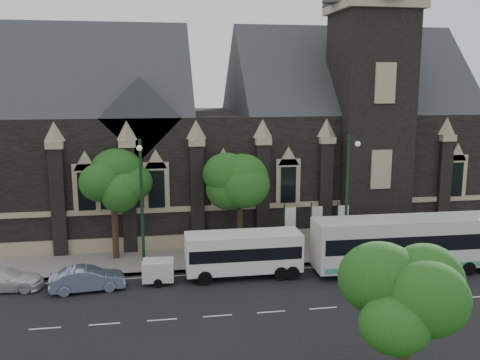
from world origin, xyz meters
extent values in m
plane|color=black|center=(0.00, 0.00, 0.00)|extent=(160.00, 160.00, 0.00)
cube|color=gray|center=(0.00, 9.50, 0.07)|extent=(80.00, 5.00, 0.15)
cube|color=black|center=(4.00, 19.50, 5.00)|extent=(40.00, 15.00, 10.00)
cube|color=#2B2E32|center=(-8.00, 19.50, 10.00)|extent=(16.00, 15.00, 15.00)
cube|color=#2B2E32|center=(14.00, 19.50, 10.00)|extent=(20.00, 15.00, 15.00)
cube|color=#2B2E32|center=(-4.00, 15.00, 10.00)|extent=(6.00, 6.00, 6.00)
cube|color=black|center=(14.00, 13.50, 9.00)|extent=(5.50, 5.50, 18.00)
cube|color=tan|center=(14.00, 13.50, 18.20)|extent=(6.20, 6.20, 0.60)
cube|color=tan|center=(4.00, 11.96, 3.20)|extent=(40.00, 0.22, 0.40)
cube|color=tan|center=(4.00, 11.96, 0.60)|extent=(40.00, 0.25, 1.20)
cube|color=black|center=(2.00, 11.82, 4.80)|extent=(1.20, 0.12, 2.80)
sphere|color=#1D5119|center=(6.00, -9.50, 4.48)|extent=(3.20, 3.20, 3.20)
sphere|color=#1D5119|center=(6.60, -8.90, 5.08)|extent=(2.40, 2.40, 2.40)
cylinder|color=black|center=(3.00, 10.50, 1.98)|extent=(0.44, 0.44, 3.96)
sphere|color=#1D5119|center=(3.00, 10.50, 5.64)|extent=(3.84, 3.84, 3.84)
sphere|color=#1D5119|center=(3.72, 11.22, 6.36)|extent=(2.88, 2.88, 2.88)
cylinder|color=black|center=(-6.00, 10.50, 1.98)|extent=(0.44, 0.44, 3.96)
sphere|color=#1D5119|center=(-6.00, 10.50, 5.57)|extent=(3.68, 3.68, 3.68)
sphere|color=#1D5119|center=(-5.31, 11.19, 6.26)|extent=(2.76, 2.76, 2.76)
cylinder|color=#16321B|center=(10.00, 7.30, 4.50)|extent=(0.20, 0.20, 9.00)
cylinder|color=#16321B|center=(10.00, 6.50, 8.70)|extent=(0.10, 1.60, 0.10)
sphere|color=silver|center=(10.00, 5.70, 8.60)|extent=(0.36, 0.36, 0.36)
cylinder|color=#16321B|center=(-4.00, 7.30, 4.50)|extent=(0.20, 0.20, 9.00)
cylinder|color=#16321B|center=(-4.00, 6.50, 8.70)|extent=(0.10, 1.60, 0.10)
sphere|color=silver|center=(-4.00, 5.70, 8.60)|extent=(0.36, 0.36, 0.36)
cylinder|color=#16321B|center=(6.00, 9.00, 2.00)|extent=(0.10, 0.10, 4.00)
cube|color=white|center=(6.45, 9.00, 2.60)|extent=(0.80, 0.04, 2.20)
cylinder|color=#16321B|center=(8.00, 9.00, 2.00)|extent=(0.10, 0.10, 4.00)
cube|color=white|center=(8.45, 9.00, 2.60)|extent=(0.80, 0.04, 2.20)
cylinder|color=#16321B|center=(10.00, 9.00, 2.00)|extent=(0.10, 0.10, 4.00)
cube|color=white|center=(10.45, 9.00, 2.60)|extent=(0.80, 0.04, 2.20)
cube|color=silver|center=(13.39, 4.82, 2.07)|extent=(12.68, 2.88, 3.23)
cube|color=black|center=(13.39, 4.82, 2.28)|extent=(12.18, 2.91, 1.03)
cube|color=#389C79|center=(13.39, 4.82, 0.75)|extent=(12.18, 2.90, 0.35)
cylinder|color=black|center=(8.94, 3.59, 0.45)|extent=(0.91, 0.30, 0.90)
cylinder|color=black|center=(8.99, 6.22, 0.45)|extent=(0.91, 0.30, 0.90)
cylinder|color=black|center=(17.15, 3.43, 0.45)|extent=(0.91, 0.30, 0.90)
cylinder|color=black|center=(17.20, 6.06, 0.45)|extent=(0.91, 0.30, 0.90)
cylinder|color=black|center=(18.46, 6.03, 0.45)|extent=(0.91, 0.30, 0.90)
cube|color=white|center=(2.44, 5.74, 1.68)|extent=(7.54, 2.40, 2.46)
cube|color=black|center=(2.44, 5.74, 1.80)|extent=(7.24, 2.44, 0.81)
cylinder|color=black|center=(-0.20, 4.57, 0.45)|extent=(0.90, 0.28, 0.90)
cylinder|color=black|center=(-0.19, 6.93, 0.45)|extent=(0.90, 0.28, 0.90)
cylinder|color=black|center=(4.69, 4.54, 0.45)|extent=(0.90, 0.28, 0.90)
cylinder|color=black|center=(4.70, 6.91, 0.45)|extent=(0.90, 0.28, 0.90)
cylinder|color=black|center=(5.44, 4.54, 0.45)|extent=(0.90, 0.28, 0.90)
cylinder|color=black|center=(5.45, 6.91, 0.45)|extent=(0.90, 0.28, 0.90)
cube|color=silver|center=(-3.09, 5.38, 0.87)|extent=(2.02, 1.57, 1.26)
cylinder|color=black|center=(-3.13, 4.66, 0.27)|extent=(0.55, 0.23, 0.54)
cylinder|color=black|center=(-3.04, 6.11, 0.27)|extent=(0.55, 0.23, 0.54)
cylinder|color=black|center=(-1.83, 5.30, 0.53)|extent=(1.16, 0.15, 0.08)
imported|color=#788BAE|center=(-7.37, 4.91, 0.74)|extent=(4.61, 2.04, 1.47)
imported|color=white|center=(-12.49, 5.88, 0.69)|extent=(4.90, 2.29, 1.38)
camera|label=1|loc=(-3.28, -26.80, 12.52)|focal=39.55mm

